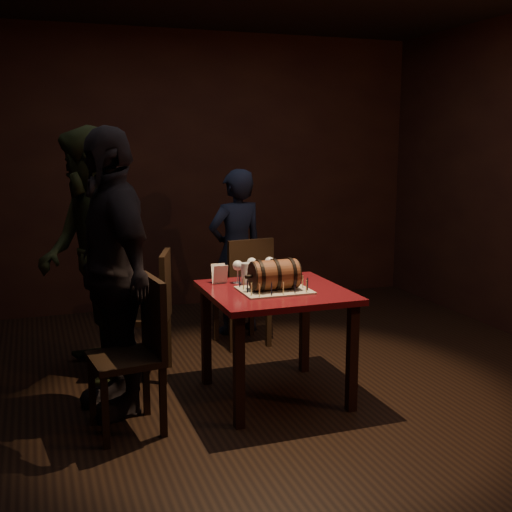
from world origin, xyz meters
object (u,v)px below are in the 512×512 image
barrel_cake (274,275)px  wine_glass_left (238,267)px  wine_glass_right (270,263)px  person_left_front (113,272)px  pub_table (276,305)px  chair_left_rear (152,307)px  chair_left_front (138,346)px  pint_of_ale (246,274)px  wine_glass_mid (252,264)px  person_left_rear (91,255)px  chair_back (246,286)px  person_back (236,252)px

barrel_cake → wine_glass_left: bearing=117.6°
barrel_cake → wine_glass_right: 0.36m
person_left_front → pub_table: bearing=71.6°
wine_glass_right → person_left_front: (-1.11, -0.15, 0.04)m
pub_table → wine_glass_left: bearing=125.7°
chair_left_rear → chair_left_front: bearing=-105.8°
pint_of_ale → pub_table: bearing=-55.1°
wine_glass_mid → person_left_rear: 1.16m
wine_glass_right → chair_back: size_ratio=0.17×
person_back → pint_of_ale: bearing=62.7°
person_back → chair_left_rear: bearing=30.1°
chair_left_rear → wine_glass_mid: bearing=-28.1°
chair_left_rear → pint_of_ale: bearing=-39.3°
pub_table → wine_glass_right: bearing=77.0°
wine_glass_mid → person_left_rear: person_left_rear is taller
wine_glass_mid → wine_glass_right: size_ratio=1.00×
chair_left_front → pub_table: bearing=11.0°
barrel_cake → person_left_rear: (-1.09, 0.83, 0.05)m
person_left_rear → barrel_cake: bearing=45.4°
wine_glass_right → person_left_front: bearing=-172.5°
wine_glass_mid → chair_left_rear: chair_left_rear is taller
pint_of_ale → person_left_front: person_left_front is taller
wine_glass_left → person_back: 1.32m
wine_glass_left → chair_back: size_ratio=0.17×
chair_left_rear → person_back: bearing=42.8°
barrel_cake → person_left_rear: 1.38m
pint_of_ale → chair_back: chair_back is taller
wine_glass_left → person_left_front: 0.86m
person_left_rear → chair_back: bearing=95.7°
pint_of_ale → chair_left_front: (-0.81, -0.38, -0.30)m
person_back → person_left_rear: person_left_rear is taller
chair_back → wine_glass_left: bearing=-112.0°
pint_of_ale → person_back: (0.34, 1.31, -0.08)m
chair_back → chair_left_rear: size_ratio=1.00×
wine_glass_left → person_left_front: size_ratio=0.09×
person_left_rear → pint_of_ale: bearing=51.6°
person_back → chair_left_front: bearing=43.1°
chair_back → chair_left_front: same height
pint_of_ale → person_back: bearing=75.3°
chair_left_front → person_back: (1.15, 1.69, 0.21)m
pint_of_ale → person_left_rear: 1.15m
chair_back → person_left_rear: person_left_rear is taller
wine_glass_left → person_back: (0.39, 1.25, -0.13)m
pub_table → person_left_front: (-1.04, 0.16, 0.27)m
chair_back → person_back: bearing=83.0°
wine_glass_right → chair_back: (0.08, 0.78, -0.35)m
wine_glass_left → wine_glass_mid: same height
barrel_cake → person_left_rear: person_left_rear is taller
wine_glass_right → person_left_rear: bearing=157.7°
person_back → wine_glass_left: bearing=60.2°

